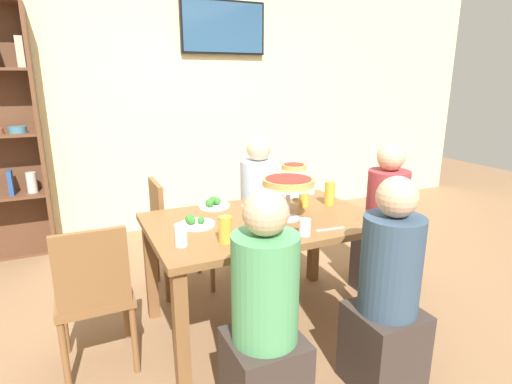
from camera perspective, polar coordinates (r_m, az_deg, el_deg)
ground_plane at (r=2.92m, az=0.86°, el=-17.58°), size 12.00×12.00×0.00m
rear_partition at (r=4.53m, az=-11.49°, el=12.77°), size 8.00×0.12×2.80m
dining_table at (r=2.62m, az=0.92°, el=-5.77°), size 1.41×0.91×0.74m
television at (r=4.63m, az=-4.54°, el=21.70°), size 0.91×0.05×0.53m
diner_far_right at (r=3.44m, az=0.36°, el=-3.16°), size 0.34×0.34×1.15m
diner_near_left at (r=1.97m, az=1.24°, el=-18.45°), size 0.34×0.34×1.15m
diner_head_east at (r=3.24m, az=17.31°, el=-5.10°), size 0.34×0.34×1.15m
diner_near_right at (r=2.27m, az=17.65°, el=-14.31°), size 0.34×0.34×1.15m
chair_head_west at (r=2.44m, az=-21.45°, el=-12.71°), size 0.40×0.40×0.87m
chair_far_left at (r=3.19m, az=-11.39°, el=-5.12°), size 0.40×0.40×0.87m
deep_dish_pizza_stand at (r=2.53m, az=4.49°, el=0.98°), size 0.35×0.35×0.26m
personal_pizza_stand at (r=3.04m, az=5.24°, el=2.71°), size 0.21×0.21×0.25m
salad_plate_near_diner at (r=2.83m, az=-5.90°, el=-1.67°), size 0.21×0.21×0.07m
salad_plate_far_diner at (r=2.50m, az=-8.33°, el=-4.21°), size 0.22×0.22×0.07m
beer_glass_amber_tall at (r=2.84m, az=6.65°, el=-0.39°), size 0.07×0.07×0.16m
beer_glass_amber_short at (r=2.21m, az=-4.25°, el=-5.20°), size 0.07×0.07×0.14m
beer_glass_amber_spare at (r=2.90m, az=10.12°, el=-0.15°), size 0.07×0.07×0.16m
water_glass_clear_near at (r=3.16m, az=7.44°, el=0.69°), size 0.07×0.07×0.10m
water_glass_clear_far at (r=2.20m, az=-10.31°, el=-5.88°), size 0.07×0.07×0.12m
water_glass_clear_spare at (r=2.33m, az=6.75°, el=-4.84°), size 0.07×0.07×0.10m
cutlery_fork_near at (r=2.61m, az=16.29°, el=-4.19°), size 0.18×0.03×0.00m
cutlery_knife_near at (r=2.45m, az=10.20°, el=-5.06°), size 0.18×0.03×0.00m
cutlery_fork_far at (r=2.89m, az=-0.56°, el=-1.60°), size 0.18×0.04×0.00m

